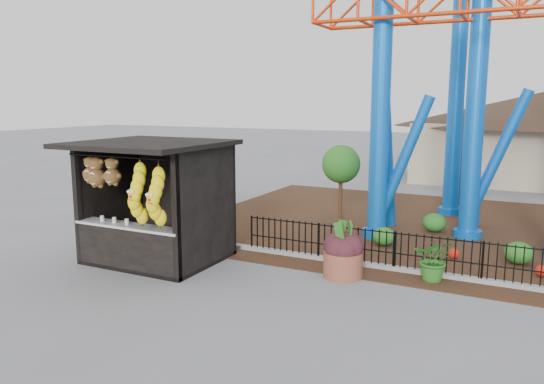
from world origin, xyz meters
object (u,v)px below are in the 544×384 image
at_px(roller_coaster, 525,20).
at_px(potted_plant, 435,260).
at_px(prize_booth, 151,205).
at_px(terracotta_planter, 343,264).

xyz_separation_m(roller_coaster, potted_plant, (-1.32, -5.53, -5.93)).
height_order(prize_booth, roller_coaster, roller_coaster).
xyz_separation_m(terracotta_planter, potted_plant, (1.99, 0.69, 0.20)).
height_order(roller_coaster, terracotta_planter, roller_coaster).
xyz_separation_m(prize_booth, terracotta_planter, (4.79, 1.10, -1.21)).
bearing_deg(roller_coaster, potted_plant, -103.42).
xyz_separation_m(roller_coaster, terracotta_planter, (-3.31, -6.22, -6.13)).
height_order(roller_coaster, potted_plant, roller_coaster).
xyz_separation_m(prize_booth, roller_coaster, (8.09, 7.32, 4.92)).
bearing_deg(prize_booth, roller_coaster, 42.11).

